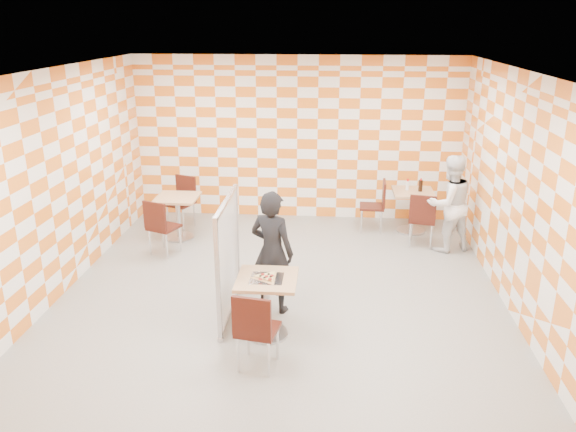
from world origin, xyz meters
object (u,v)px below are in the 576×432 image
at_px(second_table, 412,204).
at_px(empty_table, 178,210).
at_px(chair_second_front, 422,216).
at_px(chair_second_side, 377,202).
at_px(chair_empty_near, 160,223).
at_px(main_table, 267,296).
at_px(sport_bottle, 407,185).
at_px(soda_bottle, 421,186).
at_px(partition, 228,258).
at_px(man_white, 449,204).
at_px(man_dark, 272,252).
at_px(chair_main_front, 255,326).
at_px(chair_empty_far, 183,197).

relative_size(second_table, empty_table, 1.00).
distance_m(chair_second_front, chair_second_side, 0.98).
distance_m(chair_second_front, chair_empty_near, 4.24).
bearing_deg(chair_second_side, main_table, -112.79).
relative_size(sport_bottle, soda_bottle, 0.87).
height_order(second_table, partition, partition).
bearing_deg(empty_table, chair_second_side, 10.44).
bearing_deg(man_white, partition, 15.72).
relative_size(partition, man_dark, 0.96).
height_order(chair_empty_near, man_white, man_white).
xyz_separation_m(chair_main_front, sport_bottle, (2.09, 4.48, 0.29)).
height_order(chair_main_front, soda_bottle, soda_bottle).
bearing_deg(chair_empty_far, chair_second_side, 0.33).
bearing_deg(second_table, sport_bottle, 145.70).
xyz_separation_m(partition, sport_bottle, (2.58, 3.29, 0.05)).
xyz_separation_m(chair_empty_near, man_dark, (1.96, -1.60, 0.26)).
bearing_deg(partition, main_table, -39.97).
height_order(chair_empty_far, soda_bottle, soda_bottle).
relative_size(second_table, sport_bottle, 3.75).
height_order(chair_second_side, chair_empty_near, same).
distance_m(main_table, sport_bottle, 4.27).
xyz_separation_m(chair_main_front, chair_empty_far, (-1.91, 4.37, 0.00)).
bearing_deg(man_dark, chair_empty_near, -17.47).
relative_size(second_table, man_dark, 0.47).
xyz_separation_m(man_dark, man_white, (2.62, 2.22, -0.01)).
xyz_separation_m(chair_second_side, chair_empty_far, (-3.49, -0.02, 0.00)).
height_order(main_table, chair_second_side, chair_second_side).
bearing_deg(chair_second_side, sport_bottle, 9.99).
height_order(chair_second_side, chair_empty_far, same).
relative_size(chair_second_side, chair_empty_far, 1.00).
distance_m(main_table, chair_second_front, 3.68).
xyz_separation_m(chair_second_side, man_dark, (-1.54, -3.00, 0.26)).
height_order(second_table, soda_bottle, soda_bottle).
bearing_deg(chair_main_front, chair_empty_far, 113.66).
bearing_deg(second_table, man_dark, -125.49).
distance_m(main_table, chair_empty_near, 2.98).
height_order(empty_table, chair_main_front, chair_main_front).
bearing_deg(second_table, chair_empty_far, -179.42).
relative_size(chair_second_side, sport_bottle, 4.62).
distance_m(second_table, empty_table, 4.09).
bearing_deg(soda_bottle, chair_empty_far, -179.39).
xyz_separation_m(chair_empty_near, soda_bottle, (4.23, 1.43, 0.31)).
bearing_deg(chair_second_front, partition, -137.80).
relative_size(chair_main_front, chair_second_front, 1.00).
bearing_deg(sport_bottle, chair_main_front, -114.99).
distance_m(main_table, second_table, 4.25).
distance_m(empty_table, chair_empty_near, 0.78).
xyz_separation_m(empty_table, chair_empty_far, (-0.07, 0.61, 0.04)).
relative_size(empty_table, man_dark, 0.47).
bearing_deg(chair_second_side, partition, -122.87).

